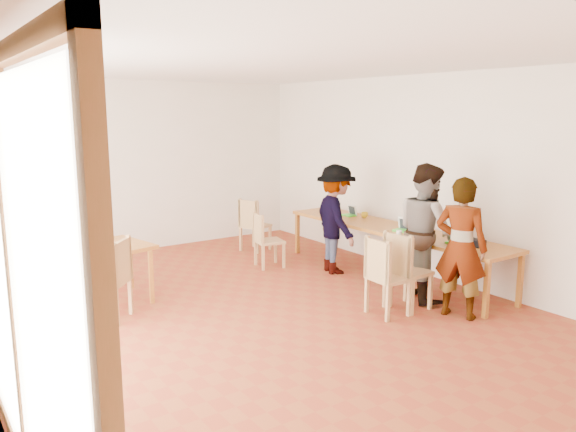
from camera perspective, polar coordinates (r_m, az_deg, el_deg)
name	(u,v)px	position (r m, az deg, el deg)	size (l,w,h in m)	color
ground	(259,314)	(7.03, -2.94, -9.89)	(8.00, 8.00, 0.00)	brown
wall_back	(139,167)	(10.26, -14.94, 4.86)	(6.00, 0.10, 3.00)	#F1E3D0
wall_right	(430,177)	(8.60, 14.23, 3.87)	(0.10, 8.00, 3.00)	#F1E3D0
ceiling	(257,61)	(6.61, -3.20, 15.46)	(6.00, 8.00, 0.04)	white
communal_table	(391,230)	(8.54, 10.46, -1.45)	(0.80, 4.00, 0.75)	#B17227
side_table	(110,251)	(7.64, -17.62, -3.44)	(0.90, 0.90, 0.75)	#B17227
chair_near	(403,263)	(7.11, 11.60, -4.70)	(0.48, 0.48, 0.53)	tan
chair_mid	(384,269)	(6.88, 9.69, -5.30)	(0.47, 0.47, 0.51)	tan
chair_far	(264,235)	(8.90, -2.47, -1.89)	(0.48, 0.48, 0.47)	tan
chair_empty	(252,220)	(9.94, -3.70, -0.36)	(0.56, 0.56, 0.50)	tan
chair_spare	(115,271)	(6.95, -17.20, -5.33)	(0.65, 0.65, 0.53)	tan
person_near	(461,248)	(7.01, 17.14, -3.11)	(0.62, 0.41, 1.71)	gray
person_mid	(426,232)	(7.58, 13.84, -1.57)	(0.88, 0.68, 1.80)	gray
person_far	(336,219)	(8.60, 4.87, -0.32)	(1.08, 0.62, 1.67)	gray
laptop_near	(459,239)	(7.69, 16.95, -2.27)	(0.24, 0.27, 0.21)	#49DA32
laptop_mid	(404,227)	(8.29, 11.70, -1.13)	(0.26, 0.28, 0.20)	#49DA32
laptop_far	(351,213)	(9.38, 6.37, 0.34)	(0.20, 0.22, 0.18)	#49DA32
yellow_mug	(365,215)	(9.23, 7.79, 0.11)	(0.11, 0.11, 0.09)	gold
green_bottle	(420,228)	(7.84, 13.23, -1.23)	(0.07, 0.07, 0.28)	#106417
clear_glass	(433,237)	(7.79, 14.51, -2.08)	(0.07, 0.07, 0.09)	silver
condiment_cup	(399,233)	(8.03, 11.22, -1.67)	(0.08, 0.08, 0.06)	white
pink_phone	(328,215)	(9.40, 4.07, 0.13)	(0.05, 0.10, 0.01)	#F33863
black_pouch	(474,242)	(7.62, 18.38, -2.57)	(0.16, 0.26, 0.09)	black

